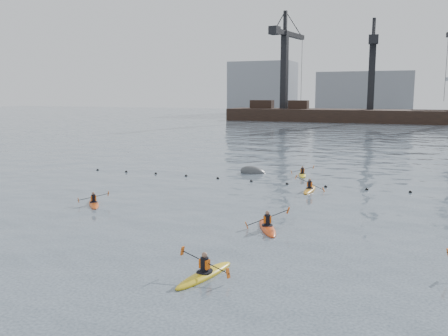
{
  "coord_description": "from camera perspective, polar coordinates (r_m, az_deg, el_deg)",
  "views": [
    {
      "loc": [
        9.79,
        -13.42,
        7.04
      ],
      "look_at": [
        -0.11,
        11.62,
        2.8
      ],
      "focal_mm": 38.0,
      "sensor_mm": 36.0,
      "label": 1
    }
  ],
  "objects": [
    {
      "name": "ground",
      "position": [
        18.04,
        -13.79,
        -14.28
      ],
      "size": [
        400.0,
        400.0,
        0.0
      ],
      "primitive_type": "plane",
      "color": "#353D4D",
      "rests_on": "ground"
    },
    {
      "name": "mooring_buoy",
      "position": [
        42.54,
        3.54,
        -0.59
      ],
      "size": [
        2.83,
        2.0,
        1.65
      ],
      "primitive_type": "ellipsoid",
      "rotation": [
        0.0,
        0.21,
        0.25
      ],
      "color": "#383B3D",
      "rests_on": "ground"
    },
    {
      "name": "barge_pier",
      "position": [
        123.93,
        17.02,
        6.18
      ],
      "size": [
        72.0,
        19.3,
        29.5
      ],
      "color": "black",
      "rests_on": "ground"
    },
    {
      "name": "kayaker_1",
      "position": [
        18.89,
        -2.35,
        -12.59
      ],
      "size": [
        2.31,
        3.52,
        1.14
      ],
      "rotation": [
        0.0,
        0.0,
        -0.23
      ],
      "color": "yellow",
      "rests_on": "ground"
    },
    {
      "name": "kayaker_5",
      "position": [
        41.74,
        9.41,
        -0.76
      ],
      "size": [
        1.96,
        2.98,
        1.02
      ],
      "rotation": [
        0.0,
        0.0,
        0.25
      ],
      "color": "yellow",
      "rests_on": "ground"
    },
    {
      "name": "skyline",
      "position": [
        163.89,
        19.19,
        9.23
      ],
      "size": [
        141.0,
        28.0,
        22.0
      ],
      "color": "gray",
      "rests_on": "ground"
    },
    {
      "name": "kayaker_3",
      "position": [
        35.31,
        10.25,
        -2.53
      ],
      "size": [
        2.21,
        3.2,
        1.23
      ],
      "rotation": [
        0.0,
        0.0,
        0.01
      ],
      "color": "orange",
      "rests_on": "ground"
    },
    {
      "name": "kayaker_2",
      "position": [
        31.56,
        -15.4,
        -4.1
      ],
      "size": [
        2.32,
        2.61,
        0.93
      ],
      "rotation": [
        0.0,
        0.0,
        0.7
      ],
      "color": "#CB4B13",
      "rests_on": "ground"
    },
    {
      "name": "kayaker_0",
      "position": [
        25.22,
        5.23,
        -7.05
      ],
      "size": [
        2.2,
        3.39,
        1.28
      ],
      "rotation": [
        0.0,
        0.0,
        0.45
      ],
      "color": "#D34213",
      "rests_on": "ground"
    },
    {
      "name": "float_line",
      "position": [
        38.05,
        5.51,
        -1.71
      ],
      "size": [
        33.24,
        0.73,
        0.24
      ],
      "color": "black",
      "rests_on": "ground"
    }
  ]
}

